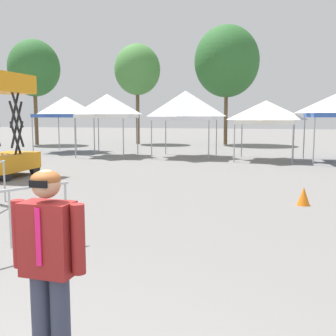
# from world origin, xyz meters

# --- Properties ---
(canopy_tent_behind_right) EXTENTS (3.11, 3.11, 3.36)m
(canopy_tent_behind_right) POSITION_xyz_m (-10.50, 20.56, 2.73)
(canopy_tent_behind_right) COLOR #9E9EA3
(canopy_tent_behind_right) RESTS_ON ground
(canopy_tent_behind_left) EXTENTS (2.90, 2.90, 3.37)m
(canopy_tent_behind_left) POSITION_xyz_m (-7.03, 18.71, 2.72)
(canopy_tent_behind_left) COLOR #9E9EA3
(canopy_tent_behind_left) RESTS_ON ground
(canopy_tent_right_of_center) EXTENTS (3.10, 3.10, 3.51)m
(canopy_tent_right_of_center) POSITION_xyz_m (-2.80, 19.21, 2.74)
(canopy_tent_right_of_center) COLOR #9E9EA3
(canopy_tent_right_of_center) RESTS_ON ground
(canopy_tent_behind_center) EXTENTS (2.93, 2.93, 2.95)m
(canopy_tent_behind_center) POSITION_xyz_m (1.36, 18.66, 2.37)
(canopy_tent_behind_center) COLOR #9E9EA3
(canopy_tent_behind_center) RESTS_ON ground
(scissor_lift) EXTENTS (1.41, 2.31, 3.68)m
(scissor_lift) POSITION_xyz_m (-7.55, 10.56, 1.14)
(scissor_lift) COLOR black
(scissor_lift) RESTS_ON ground
(person_foreground) EXTENTS (0.65, 0.26, 1.78)m
(person_foreground) POSITION_xyz_m (0.09, 0.58, 1.03)
(person_foreground) COLOR #33384C
(person_foreground) RESTS_ON ground
(tree_behind_tents_center) EXTENTS (3.55, 3.55, 7.72)m
(tree_behind_tents_center) POSITION_xyz_m (-8.69, 28.72, 5.74)
(tree_behind_tents_center) COLOR brown
(tree_behind_tents_center) RESTS_ON ground
(tree_behind_tents_right) EXTENTS (3.85, 3.85, 7.89)m
(tree_behind_tents_right) POSITION_xyz_m (-15.93, 25.88, 5.76)
(tree_behind_tents_right) COLOR brown
(tree_behind_tents_right) RESTS_ON ground
(tree_behind_tents_left) EXTENTS (4.88, 4.88, 8.96)m
(tree_behind_tents_left) POSITION_xyz_m (-1.89, 29.63, 6.27)
(tree_behind_tents_left) COLOR brown
(tree_behind_tents_left) RESTS_ON ground
(crowd_barrier_mid_lot) EXTENTS (1.08, 1.85, 1.08)m
(crowd_barrier_mid_lot) POSITION_xyz_m (-2.16, 3.20, 0.75)
(crowd_barrier_mid_lot) COLOR #B7BABF
(crowd_barrier_mid_lot) RESTS_ON ground
(traffic_cone_near_barrier) EXTENTS (0.32, 0.32, 0.45)m
(traffic_cone_near_barrier) POSITION_xyz_m (2.55, 8.25, 0.23)
(traffic_cone_near_barrier) COLOR orange
(traffic_cone_near_barrier) RESTS_ON ground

